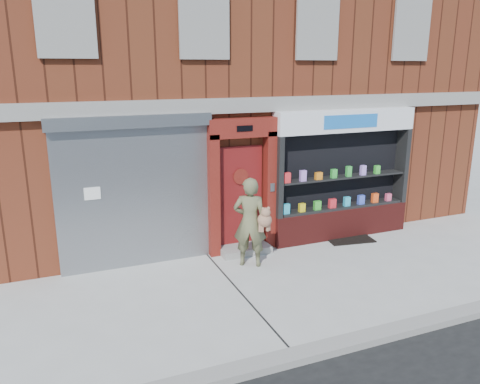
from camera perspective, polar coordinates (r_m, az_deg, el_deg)
ground at (r=9.20m, az=9.16°, el=-10.34°), size 80.00×80.00×0.00m
curb at (r=7.65m, az=17.87°, el=-15.97°), size 60.00×0.30×0.12m
building at (r=13.78m, az=-3.59°, el=15.32°), size 12.00×8.16×8.00m
shutter_bay at (r=9.35m, az=-12.77°, el=1.08°), size 3.10×0.30×3.04m
red_door_bay at (r=9.95m, az=0.24°, el=0.74°), size 1.52×0.58×2.90m
pharmacy_bay at (r=11.10m, az=12.32°, el=1.43°), size 3.50×0.41×3.00m
woman at (r=9.33m, az=1.31°, el=-3.67°), size 0.80×0.71×1.83m
doormat at (r=11.34m, az=13.09°, el=-5.52°), size 1.16×0.90×0.03m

